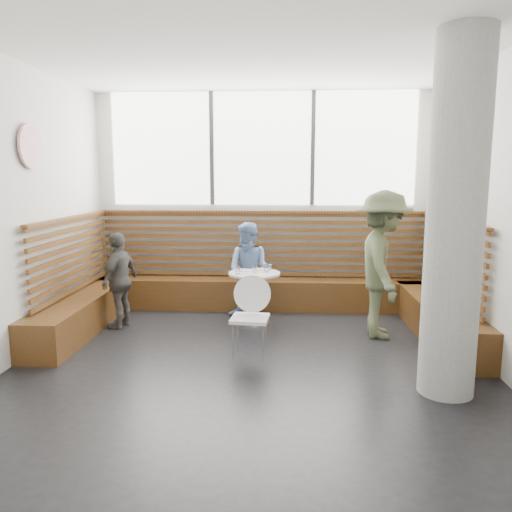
# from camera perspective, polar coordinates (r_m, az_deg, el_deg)

# --- Properties ---
(room) EXTENTS (5.00, 5.00, 3.20)m
(room) POSITION_cam_1_polar(r_m,az_deg,el_deg) (5.09, -0.68, 4.91)
(room) COLOR silver
(room) RESTS_ON ground
(booth) EXTENTS (5.00, 2.50, 1.44)m
(booth) POSITION_cam_1_polar(r_m,az_deg,el_deg) (7.02, 0.38, -3.77)
(booth) COLOR #452911
(booth) RESTS_ON ground
(concrete_column) EXTENTS (0.50, 0.50, 3.20)m
(concrete_column) POSITION_cam_1_polar(r_m,az_deg,el_deg) (4.72, 21.83, 3.89)
(concrete_column) COLOR gray
(concrete_column) RESTS_ON ground
(wall_art) EXTENTS (0.03, 0.50, 0.50)m
(wall_art) POSITION_cam_1_polar(r_m,az_deg,el_deg) (6.16, -24.37, 11.35)
(wall_art) COLOR white
(wall_art) RESTS_ON room
(cafe_table) EXTENTS (0.69, 0.69, 0.71)m
(cafe_table) POSITION_cam_1_polar(r_m,az_deg,el_deg) (6.67, -0.20, -3.59)
(cafe_table) COLOR silver
(cafe_table) RESTS_ON ground
(cafe_chair) EXTENTS (0.42, 0.41, 0.88)m
(cafe_chair) POSITION_cam_1_polar(r_m,az_deg,el_deg) (5.55, -0.65, -6.14)
(cafe_chair) COLOR white
(cafe_chair) RESTS_ON ground
(adult_man) EXTENTS (0.73, 1.20, 1.81)m
(adult_man) POSITION_cam_1_polar(r_m,az_deg,el_deg) (6.30, 14.28, -0.95)
(adult_man) COLOR #4D5639
(adult_man) RESTS_ON ground
(child_back) EXTENTS (0.77, 0.67, 1.34)m
(child_back) POSITION_cam_1_polar(r_m,az_deg,el_deg) (6.93, -0.69, -1.72)
(child_back) COLOR #6B88BA
(child_back) RESTS_ON ground
(child_left) EXTENTS (0.47, 0.79, 1.26)m
(child_left) POSITION_cam_1_polar(r_m,az_deg,el_deg) (6.77, -15.31, -2.67)
(child_left) COLOR #4C4A45
(child_left) RESTS_ON ground
(plate_near) EXTENTS (0.21, 0.21, 0.01)m
(plate_near) POSITION_cam_1_polar(r_m,az_deg,el_deg) (6.74, -1.25, -1.66)
(plate_near) COLOR white
(plate_near) RESTS_ON cafe_table
(plate_far) EXTENTS (0.19, 0.19, 0.01)m
(plate_far) POSITION_cam_1_polar(r_m,az_deg,el_deg) (6.81, 0.70, -1.55)
(plate_far) COLOR white
(plate_far) RESTS_ON cafe_table
(glass_left) EXTENTS (0.06, 0.06, 0.10)m
(glass_left) POSITION_cam_1_polar(r_m,az_deg,el_deg) (6.53, -2.13, -1.61)
(glass_left) COLOR white
(glass_left) RESTS_ON cafe_table
(glass_mid) EXTENTS (0.06, 0.06, 0.10)m
(glass_mid) POSITION_cam_1_polar(r_m,az_deg,el_deg) (6.58, -0.11, -1.54)
(glass_mid) COLOR white
(glass_mid) RESTS_ON cafe_table
(glass_right) EXTENTS (0.06, 0.06, 0.10)m
(glass_right) POSITION_cam_1_polar(r_m,az_deg,el_deg) (6.66, 1.19, -1.41)
(glass_right) COLOR white
(glass_right) RESTS_ON cafe_table
(menu_card) EXTENTS (0.22, 0.18, 0.00)m
(menu_card) POSITION_cam_1_polar(r_m,az_deg,el_deg) (6.49, 0.40, -2.12)
(menu_card) COLOR #A5C64C
(menu_card) RESTS_ON cafe_table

